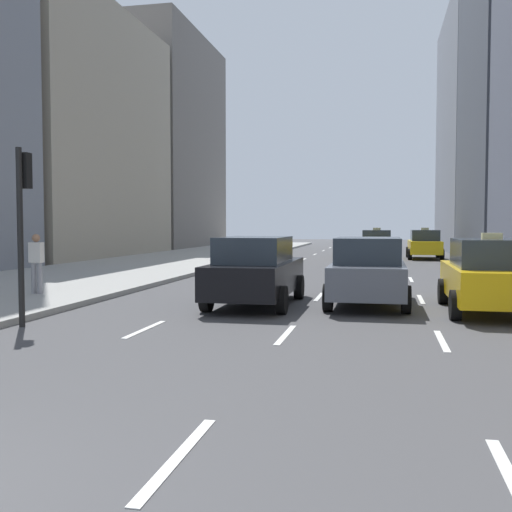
# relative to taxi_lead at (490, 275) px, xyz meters

# --- Properties ---
(sidewalk_left) EXTENTS (8.00, 66.00, 0.15)m
(sidewalk_left) POSITION_rel_taxi_lead_xyz_m (-13.80, 15.25, -0.81)
(sidewalk_left) COLOR #9E9E99
(sidewalk_left) RESTS_ON ground
(lane_markings) EXTENTS (5.72, 56.00, 0.01)m
(lane_markings) POSITION_rel_taxi_lead_xyz_m (-4.20, 11.25, -0.87)
(lane_markings) COLOR white
(lane_markings) RESTS_ON ground
(building_row_left) EXTENTS (6.00, 54.25, 27.15)m
(building_row_left) POSITION_rel_taxi_lead_xyz_m (-20.80, 13.52, 9.67)
(building_row_left) COLOR gray
(building_row_left) RESTS_ON ground
(taxi_lead) EXTENTS (2.02, 4.40, 1.87)m
(taxi_lead) POSITION_rel_taxi_lead_xyz_m (0.00, 0.00, 0.00)
(taxi_lead) COLOR yellow
(taxi_lead) RESTS_ON ground
(taxi_second) EXTENTS (2.02, 4.40, 1.87)m
(taxi_second) POSITION_rel_taxi_lead_xyz_m (0.00, 22.41, 0.00)
(taxi_second) COLOR yellow
(taxi_second) RESTS_ON ground
(taxi_third) EXTENTS (2.02, 4.40, 1.87)m
(taxi_third) POSITION_rel_taxi_lead_xyz_m (-2.80, 21.36, 0.00)
(taxi_third) COLOR yellow
(taxi_third) RESTS_ON ground
(sedan_black_near) EXTENTS (2.02, 4.55, 1.73)m
(sedan_black_near) POSITION_rel_taxi_lead_xyz_m (-2.80, 0.79, 0.00)
(sedan_black_near) COLOR #565B66
(sedan_black_near) RESTS_ON ground
(sedan_silver_behind) EXTENTS (2.02, 4.67, 1.75)m
(sedan_silver_behind) POSITION_rel_taxi_lead_xyz_m (-5.60, 0.16, 0.01)
(sedan_silver_behind) COLOR black
(sedan_silver_behind) RESTS_ON ground
(pedestrian_mid_block) EXTENTS (0.36, 0.22, 1.65)m
(pedestrian_mid_block) POSITION_rel_taxi_lead_xyz_m (-11.81, 0.17, 0.19)
(pedestrian_mid_block) COLOR gray
(pedestrian_mid_block) RESTS_ON sidewalk_left
(traffic_light_pole) EXTENTS (0.24, 0.42, 3.60)m
(traffic_light_pole) POSITION_rel_taxi_lead_xyz_m (-9.55, -3.88, 1.53)
(traffic_light_pole) COLOR black
(traffic_light_pole) RESTS_ON ground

